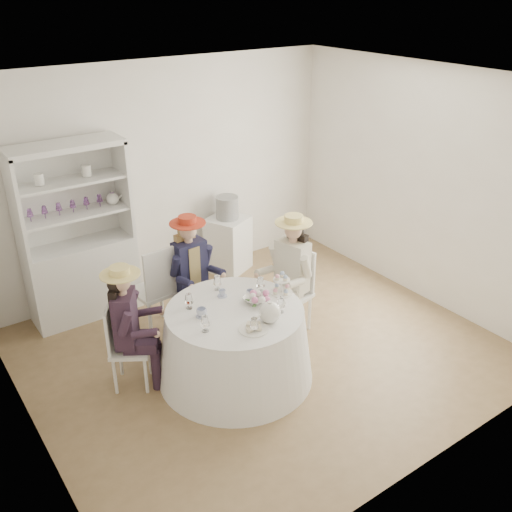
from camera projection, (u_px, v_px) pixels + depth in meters
ground at (262, 350)px, 5.92m from camera, size 4.50×4.50×0.00m
ceiling at (263, 82)px, 4.74m from camera, size 4.50×4.50×0.00m
wall_back at (164, 176)px, 6.80m from camera, size 4.50×0.00×4.50m
wall_front at (434, 327)px, 3.86m from camera, size 4.50×0.00×4.50m
wall_left at (13, 302)px, 4.16m from camera, size 0.00×4.50×4.50m
wall_right at (422, 186)px, 6.50m from camera, size 0.00×4.50×4.50m
tea_table at (235, 343)px, 5.40m from camera, size 1.48×1.48×0.74m
hutch at (80, 257)px, 6.28m from camera, size 1.30×0.76×1.99m
side_table at (228, 244)px, 7.42m from camera, size 0.61×0.61×0.72m
hatbox at (227, 208)px, 7.20m from camera, size 0.35×0.35×0.29m
guest_left at (128, 320)px, 5.13m from camera, size 0.53×0.50×1.25m
guest_mid at (191, 267)px, 5.98m from camera, size 0.48×0.50×1.32m
guest_right at (291, 268)px, 5.93m from camera, size 0.54×0.51×1.35m
spare_chair at (157, 287)px, 6.00m from camera, size 0.45×0.45×1.03m
teacup_a at (202, 313)px, 5.12m from camera, size 0.10×0.10×0.07m
teacup_b at (222, 294)px, 5.44m from camera, size 0.08×0.08×0.06m
teacup_c at (250, 294)px, 5.44m from camera, size 0.10×0.10×0.06m
flower_bowl at (255, 300)px, 5.34m from camera, size 0.26×0.26×0.05m
flower_arrangement at (258, 297)px, 5.28m from camera, size 0.17×0.17×0.06m
table_teapot at (270, 312)px, 5.03m from camera, size 0.28×0.20×0.21m
sandwich_plate at (254, 328)px, 4.93m from camera, size 0.26×0.26×0.06m
cupcake_stand at (281, 286)px, 5.48m from camera, size 0.22×0.22×0.20m
stemware_set at (235, 303)px, 5.20m from camera, size 0.87×0.91×0.15m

